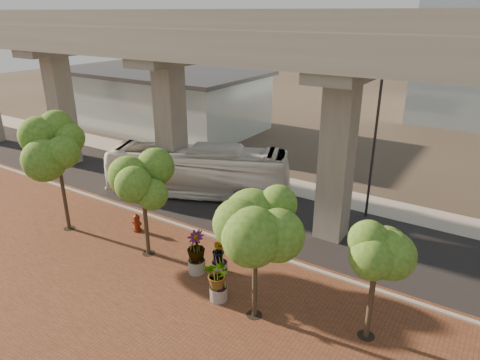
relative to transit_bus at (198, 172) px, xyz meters
The scene contains 18 objects.
ground 5.21m from the transit_bus, 31.32° to the right, with size 160.00×160.00×0.00m, color #393229.
brick_plaza 11.48m from the transit_bus, 68.36° to the right, with size 70.00×13.00×0.06m, color brown.
asphalt_road 4.58m from the transit_bus, ahead, with size 90.00×8.00×0.04m, color black.
curb_strip 6.41m from the transit_bus, 47.37° to the right, with size 70.00×0.25×0.16m, color #A2A097.
far_sidewalk 6.72m from the transit_bus, 49.81° to the left, with size 90.00×3.00×0.06m, color #A2A097.
transit_viaduct 6.93m from the transit_bus, ahead, with size 72.00×5.60×12.40m.
station_pavilion 20.81m from the transit_bus, 139.61° to the left, with size 23.00×13.00×6.30m.
transit_bus is the anchor object (origin of this frame).
fire_hydrant 6.48m from the transit_bus, 87.16° to the right, with size 0.56×0.50×1.12m.
planter_front 12.22m from the transit_bus, 47.90° to the right, with size 1.83×1.83×2.01m.
planter_right 9.89m from the transit_bus, 52.69° to the right, with size 2.12×2.12×2.27m.
planter_left 10.16m from the transit_bus, 46.24° to the right, with size 1.77×1.77×1.95m.
street_tree_far_west 9.67m from the transit_bus, 111.95° to the right, with size 4.00×4.00×6.99m.
street_tree_near_west 8.70m from the transit_bus, 71.20° to the right, with size 3.10×3.10×5.68m.
street_tree_near_east 13.89m from the transit_bus, 42.04° to the right, with size 3.55×3.55×6.06m.
street_tree_far_east 16.66m from the transit_bus, 28.03° to the right, with size 3.02×3.02×5.33m.
streetlamp_west 6.50m from the transit_bus, 144.36° to the left, with size 0.38×1.11×7.64m.
streetlamp_east 12.08m from the transit_bus, 14.66° to the left, with size 0.46×1.33×9.21m.
Camera 1 is at (13.56, -19.55, 12.28)m, focal length 32.00 mm.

